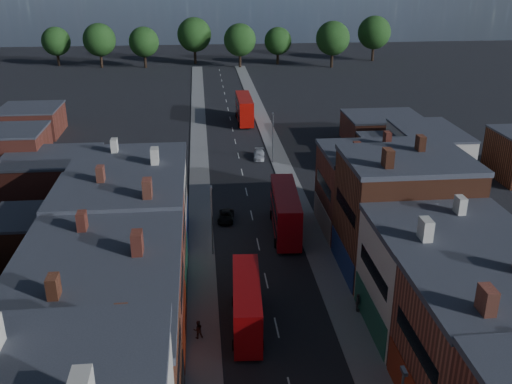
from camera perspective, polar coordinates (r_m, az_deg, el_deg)
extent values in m
cube|color=gray|center=(81.38, -5.65, 0.41)|extent=(3.00, 200.00, 0.12)
cube|color=gray|center=(82.33, 3.43, 0.75)|extent=(3.00, 200.00, 0.12)
cube|color=slate|center=(35.63, 14.59, -16.95)|extent=(0.25, 0.70, 0.25)
cylinder|color=slate|center=(61.45, -4.42, -3.01)|extent=(0.16, 0.16, 8.00)
cube|color=slate|center=(59.87, -4.54, 0.46)|extent=(0.25, 0.70, 0.25)
cylinder|color=slate|center=(90.22, 1.69, 5.36)|extent=(0.16, 0.16, 8.00)
cube|color=slate|center=(89.15, 1.72, 7.82)|extent=(0.25, 0.70, 0.25)
cube|color=#A6090C|center=(50.52, -0.93, -11.07)|extent=(2.92, 10.40, 4.11)
cube|color=black|center=(50.96, -0.92, -11.81)|extent=(2.94, 9.58, 0.84)
cube|color=black|center=(49.99, -0.94, -10.12)|extent=(2.94, 9.58, 0.84)
cylinder|color=black|center=(48.93, -2.23, -15.08)|extent=(0.33, 0.95, 0.93)
cylinder|color=black|center=(48.97, 0.61, -15.02)|extent=(0.33, 0.95, 0.93)
cylinder|color=black|center=(54.31, -2.27, -10.88)|extent=(0.33, 0.95, 0.93)
cylinder|color=black|center=(54.36, 0.24, -10.83)|extent=(0.33, 0.95, 0.93)
cube|color=#9E090F|center=(66.99, 2.95, -1.89)|extent=(3.47, 12.21, 4.82)
cube|color=black|center=(67.37, 2.94, -2.62)|extent=(3.48, 11.25, 0.99)
cube|color=black|center=(66.53, 2.97, -0.99)|extent=(3.48, 11.25, 0.99)
cylinder|color=black|center=(64.39, 1.99, -5.14)|extent=(0.40, 1.11, 1.10)
cylinder|color=black|center=(64.63, 4.42, -5.09)|extent=(0.40, 1.11, 1.10)
cylinder|color=black|center=(71.32, 1.55, -2.30)|extent=(0.40, 1.11, 1.10)
cylinder|color=black|center=(71.54, 3.75, -2.26)|extent=(0.40, 1.11, 1.10)
cube|color=#B00E07|center=(114.32, -1.17, 8.34)|extent=(2.74, 11.97, 4.79)
cube|color=black|center=(114.55, -1.17, 7.89)|extent=(2.80, 11.01, 0.98)
cube|color=black|center=(114.06, -1.18, 8.90)|extent=(2.80, 11.01, 0.98)
cylinder|color=black|center=(111.09, -1.70, 6.74)|extent=(0.33, 1.09, 1.09)
cylinder|color=black|center=(111.31, -0.30, 6.78)|extent=(0.33, 1.09, 1.09)
cylinder|color=black|center=(118.48, -1.98, 7.72)|extent=(0.33, 1.09, 1.09)
cylinder|color=black|center=(118.68, -0.65, 7.75)|extent=(0.33, 1.09, 1.09)
imported|color=black|center=(70.92, -3.04, -2.45)|extent=(2.30, 4.25, 1.13)
imported|color=silver|center=(93.14, 0.31, 3.73)|extent=(2.20, 4.44, 1.24)
imported|color=#3F2119|center=(50.08, -5.82, -13.51)|extent=(0.88, 0.59, 1.67)
imported|color=#59524C|center=(53.91, 10.14, -10.82)|extent=(0.67, 1.13, 1.81)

